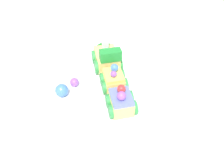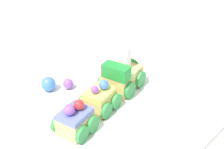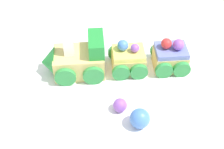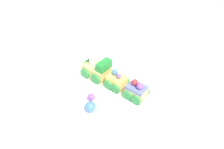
% 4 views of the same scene
% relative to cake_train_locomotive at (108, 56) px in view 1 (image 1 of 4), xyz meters
% --- Properties ---
extents(ground_plane, '(10.00, 10.00, 0.00)m').
position_rel_cake_train_locomotive_xyz_m(ground_plane, '(-0.07, -0.01, -0.04)').
color(ground_plane, beige).
extents(display_board, '(0.68, 0.42, 0.01)m').
position_rel_cake_train_locomotive_xyz_m(display_board, '(-0.07, -0.01, -0.03)').
color(display_board, white).
rests_on(display_board, ground_plane).
extents(cake_train_locomotive, '(0.12, 0.09, 0.09)m').
position_rel_cake_train_locomotive_xyz_m(cake_train_locomotive, '(0.00, 0.00, 0.00)').
color(cake_train_locomotive, '#E5C675').
rests_on(cake_train_locomotive, display_board).
extents(cake_car_lemon, '(0.08, 0.07, 0.06)m').
position_rel_cake_train_locomotive_xyz_m(cake_car_lemon, '(-0.09, -0.02, -0.01)').
color(cake_car_lemon, '#E5C675').
rests_on(cake_car_lemon, display_board).
extents(cake_car_blueberry, '(0.08, 0.07, 0.06)m').
position_rel_cake_train_locomotive_xyz_m(cake_car_blueberry, '(-0.17, -0.04, -0.00)').
color(cake_car_blueberry, '#E5C675').
rests_on(cake_car_blueberry, display_board).
extents(gumball_purple, '(0.02, 0.02, 0.02)m').
position_rel_cake_train_locomotive_xyz_m(gumball_purple, '(-0.09, 0.08, -0.02)').
color(gumball_purple, '#9956C6').
rests_on(gumball_purple, display_board).
extents(gumball_blue, '(0.03, 0.03, 0.03)m').
position_rel_cake_train_locomotive_xyz_m(gumball_blue, '(-0.12, 0.11, -0.01)').
color(gumball_blue, '#4C84E0').
rests_on(gumball_blue, display_board).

